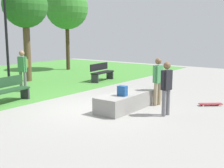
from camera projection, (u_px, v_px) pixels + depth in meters
ground_plane at (90, 108)px, 9.87m from camera, size 28.00×28.00×0.00m
concrete_ledge at (131, 100)px, 9.98m from camera, size 2.97×0.87×0.53m
backpack_on_ledge at (122, 91)px, 9.30m from camera, size 0.22×0.29×0.32m
skater_performing_trick at (166, 85)px, 8.87m from camera, size 0.43×0.24×1.63m
skater_watching at (158, 78)px, 10.16m from camera, size 0.43×0.25×1.64m
skateboard_by_ledge at (210, 104)px, 10.22m from camera, size 0.67×0.74×0.08m
park_bench_by_oak at (8, 89)px, 10.64m from camera, size 1.65×0.70×0.91m
park_bench_near_path at (101, 72)px, 15.51m from camera, size 1.64×0.64×0.91m
tree_leaning_ash at (25, 7)px, 14.88m from camera, size 2.27×2.27×4.99m
tree_tall_oak at (67, 8)px, 19.61m from camera, size 2.84×2.84×5.54m
lamp_post at (6, 21)px, 13.59m from camera, size 0.28×0.28×5.05m
pedestrian_with_backpack at (23, 67)px, 12.54m from camera, size 0.40×0.42×1.75m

